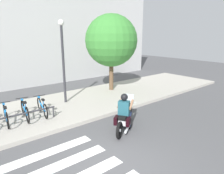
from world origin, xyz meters
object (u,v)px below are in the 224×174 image
(bicycle_4, at_px, (25,110))
(rider, at_px, (124,109))
(bicycle_3, at_px, (6,115))
(street_lamp, at_px, (63,55))
(tree_near_rack, at_px, (111,41))
(bicycle_5, at_px, (42,107))
(motorcycle, at_px, (125,118))

(bicycle_4, bearing_deg, rider, -48.65)
(bicycle_3, distance_m, street_lamp, 3.69)
(rider, xyz_separation_m, tree_near_rack, (2.89, 4.33, 2.30))
(rider, relative_size, street_lamp, 0.34)
(bicycle_5, xyz_separation_m, tree_near_rack, (4.84, 1.31, 2.62))
(rider, bearing_deg, bicycle_4, 131.35)
(street_lamp, bearing_deg, bicycle_3, -162.78)
(bicycle_5, relative_size, tree_near_rack, 0.36)
(bicycle_3, bearing_deg, rider, -41.93)
(rider, bearing_deg, motorcycle, 31.01)
(rider, height_order, bicycle_5, rider)
(bicycle_5, relative_size, street_lamp, 0.40)
(rider, xyz_separation_m, bicycle_5, (-1.95, 3.02, -0.31))
(bicycle_3, relative_size, street_lamp, 0.41)
(tree_near_rack, bearing_deg, bicycle_5, -164.83)
(rider, height_order, tree_near_rack, tree_near_rack)
(motorcycle, distance_m, rider, 0.37)
(bicycle_4, xyz_separation_m, tree_near_rack, (5.54, 1.31, 2.60))
(rider, distance_m, street_lamp, 4.31)
(bicycle_3, distance_m, bicycle_4, 0.71)
(bicycle_4, bearing_deg, tree_near_rack, 13.32)
(motorcycle, distance_m, bicycle_4, 4.04)
(bicycle_4, height_order, tree_near_rack, tree_near_rack)
(motorcycle, height_order, bicycle_5, motorcycle)
(rider, height_order, street_lamp, street_lamp)
(rider, relative_size, tree_near_rack, 0.31)
(bicycle_5, bearing_deg, street_lamp, 30.79)
(bicycle_3, relative_size, bicycle_5, 1.01)
(motorcycle, bearing_deg, bicycle_4, 132.46)
(motorcycle, distance_m, tree_near_rack, 5.79)
(street_lamp, xyz_separation_m, tree_near_rack, (3.31, 0.40, 0.59))
(rider, xyz_separation_m, street_lamp, (-0.42, 3.93, 1.71))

